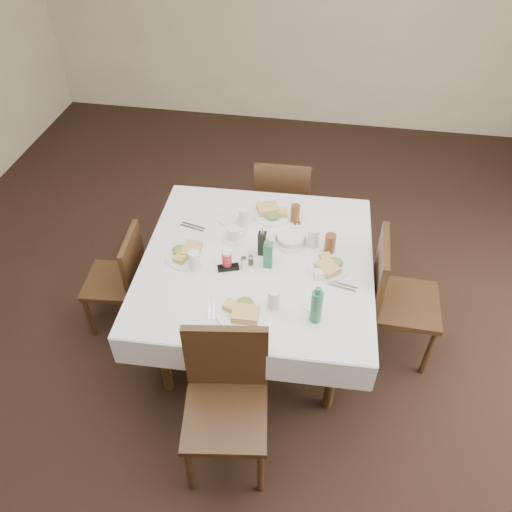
% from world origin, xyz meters
% --- Properties ---
extents(ground_plane, '(7.00, 7.00, 0.00)m').
position_xyz_m(ground_plane, '(0.00, 0.00, 0.00)').
color(ground_plane, black).
extents(room_shell, '(6.04, 7.04, 2.80)m').
position_xyz_m(room_shell, '(0.00, 0.00, 1.71)').
color(room_shell, '#BEAC90').
rests_on(room_shell, ground).
extents(dining_table, '(1.53, 1.53, 0.76)m').
position_xyz_m(dining_table, '(-0.01, 0.17, 0.69)').
color(dining_table, black).
rests_on(dining_table, ground).
extents(chair_north, '(0.44, 0.44, 0.91)m').
position_xyz_m(chair_north, '(0.03, 1.16, 0.52)').
color(chair_north, black).
rests_on(chair_north, ground).
extents(chair_south, '(0.52, 0.52, 0.96)m').
position_xyz_m(chair_south, '(-0.04, -0.68, 0.55)').
color(chair_south, black).
rests_on(chair_south, ground).
extents(chair_east, '(0.46, 0.46, 0.95)m').
position_xyz_m(chair_east, '(0.88, 0.23, 0.54)').
color(chair_east, black).
rests_on(chair_east, ground).
extents(chair_west, '(0.42, 0.42, 0.82)m').
position_xyz_m(chair_west, '(-0.97, 0.16, 0.47)').
color(chair_west, black).
rests_on(chair_west, ground).
extents(meal_north, '(0.28, 0.28, 0.06)m').
position_xyz_m(meal_north, '(0.02, 0.64, 0.79)').
color(meal_north, white).
rests_on(meal_north, dining_table).
extents(meal_south, '(0.29, 0.29, 0.06)m').
position_xyz_m(meal_south, '(-0.02, -0.29, 0.79)').
color(meal_south, white).
rests_on(meal_south, dining_table).
extents(meal_east, '(0.26, 0.26, 0.06)m').
position_xyz_m(meal_east, '(0.45, 0.17, 0.78)').
color(meal_east, white).
rests_on(meal_east, dining_table).
extents(meal_west, '(0.27, 0.27, 0.06)m').
position_xyz_m(meal_west, '(-0.47, 0.13, 0.79)').
color(meal_west, white).
rests_on(meal_west, dining_table).
extents(side_plate_a, '(0.16, 0.16, 0.01)m').
position_xyz_m(side_plate_a, '(-0.28, 0.55, 0.77)').
color(side_plate_a, white).
rests_on(side_plate_a, dining_table).
extents(side_plate_b, '(0.14, 0.14, 0.01)m').
position_xyz_m(side_plate_b, '(0.38, -0.15, 0.77)').
color(side_plate_b, white).
rests_on(side_plate_b, dining_table).
extents(water_n, '(0.08, 0.08, 0.14)m').
position_xyz_m(water_n, '(-0.16, 0.50, 0.83)').
color(water_n, silver).
rests_on(water_n, dining_table).
extents(water_s, '(0.07, 0.07, 0.13)m').
position_xyz_m(water_s, '(0.15, -0.21, 0.83)').
color(water_s, silver).
rests_on(water_s, dining_table).
extents(water_e, '(0.07, 0.07, 0.14)m').
position_xyz_m(water_e, '(0.33, 0.36, 0.83)').
color(water_e, silver).
rests_on(water_e, dining_table).
extents(water_w, '(0.07, 0.07, 0.13)m').
position_xyz_m(water_w, '(-0.38, 0.03, 0.83)').
color(water_w, silver).
rests_on(water_w, dining_table).
extents(iced_tea_a, '(0.06, 0.06, 0.13)m').
position_xyz_m(iced_tea_a, '(0.18, 0.60, 0.83)').
color(iced_tea_a, brown).
rests_on(iced_tea_a, dining_table).
extents(iced_tea_b, '(0.07, 0.07, 0.15)m').
position_xyz_m(iced_tea_b, '(0.44, 0.31, 0.84)').
color(iced_tea_b, brown).
rests_on(iced_tea_b, dining_table).
extents(bread_basket, '(0.20, 0.20, 0.07)m').
position_xyz_m(bread_basket, '(0.18, 0.36, 0.79)').
color(bread_basket, silver).
rests_on(bread_basket, dining_table).
extents(oil_cruet_dark, '(0.05, 0.05, 0.22)m').
position_xyz_m(oil_cruet_dark, '(0.01, 0.23, 0.86)').
color(oil_cruet_dark, black).
rests_on(oil_cruet_dark, dining_table).
extents(oil_cruet_green, '(0.06, 0.06, 0.23)m').
position_xyz_m(oil_cruet_green, '(0.07, 0.13, 0.86)').
color(oil_cruet_green, '#236C45').
rests_on(oil_cruet_green, dining_table).
extents(ketchup_bottle, '(0.06, 0.06, 0.13)m').
position_xyz_m(ketchup_bottle, '(-0.18, 0.06, 0.82)').
color(ketchup_bottle, red).
rests_on(ketchup_bottle, dining_table).
extents(salt_shaker, '(0.04, 0.04, 0.09)m').
position_xyz_m(salt_shaker, '(-0.08, 0.08, 0.81)').
color(salt_shaker, white).
rests_on(salt_shaker, dining_table).
extents(pepper_shaker, '(0.03, 0.03, 0.07)m').
position_xyz_m(pepper_shaker, '(-0.04, 0.12, 0.80)').
color(pepper_shaker, '#3F2C1C').
rests_on(pepper_shaker, dining_table).
extents(coffee_mug, '(0.15, 0.14, 0.10)m').
position_xyz_m(coffee_mug, '(-0.20, 0.33, 0.81)').
color(coffee_mug, white).
rests_on(coffee_mug, dining_table).
extents(sunglasses, '(0.14, 0.08, 0.03)m').
position_xyz_m(sunglasses, '(-0.18, 0.05, 0.78)').
color(sunglasses, black).
rests_on(sunglasses, dining_table).
extents(green_bottle, '(0.07, 0.07, 0.26)m').
position_xyz_m(green_bottle, '(0.39, -0.26, 0.88)').
color(green_bottle, '#236C45').
rests_on(green_bottle, dining_table).
extents(sugar_caddy, '(0.11, 0.09, 0.05)m').
position_xyz_m(sugar_caddy, '(0.41, 0.08, 0.79)').
color(sugar_caddy, white).
rests_on(sugar_caddy, dining_table).
extents(cutlery_n, '(0.10, 0.20, 0.01)m').
position_xyz_m(cutlery_n, '(0.18, 0.64, 0.77)').
color(cutlery_n, silver).
rests_on(cutlery_n, dining_table).
extents(cutlery_s, '(0.08, 0.17, 0.01)m').
position_xyz_m(cutlery_s, '(-0.20, -0.29, 0.77)').
color(cutlery_s, silver).
rests_on(cutlery_s, dining_table).
extents(cutlery_e, '(0.18, 0.08, 0.01)m').
position_xyz_m(cutlery_e, '(0.54, 0.02, 0.77)').
color(cutlery_e, silver).
rests_on(cutlery_e, dining_table).
extents(cutlery_w, '(0.18, 0.08, 0.01)m').
position_xyz_m(cutlery_w, '(-0.50, 0.41, 0.77)').
color(cutlery_w, silver).
rests_on(cutlery_w, dining_table).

